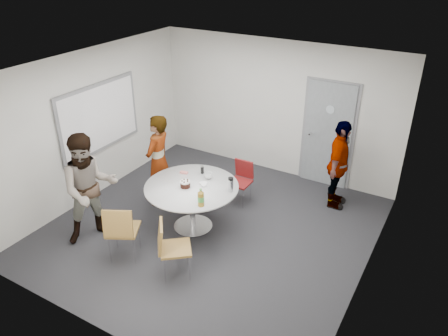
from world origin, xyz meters
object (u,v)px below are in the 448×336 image
Objects in this scene: person_left at (90,189)px; table at (193,192)px; whiteboard at (100,117)px; person_main at (158,161)px; door at (328,135)px; chair_near_right at (169,244)px; person_right at (338,165)px; chair_near_left at (121,228)px; chair_far at (242,177)px.

table is at bearing -15.59° from person_left.
whiteboard is 1.37m from person_main.
door is 1.39× the size of table.
chair_near_right is (-1.00, -3.72, -0.48)m from door.
person_main is at bearing 24.39° from person_left.
door is 1.17× the size of person_left.
person_right is at bearing 115.41° from chair_near_right.
chair_near_right is at bearing -60.13° from person_left.
table is at bearing -117.86° from door.
door is 4.24m from chair_near_left.
whiteboard reaches higher than chair_far.
person_right is at bearing 26.14° from chair_near_left.
table is 1.05m from person_main.
chair_near_left is 0.87m from person_left.
table is 1.31m from chair_near_left.
table is 1.60m from person_left.
person_left reaches higher than person_main.
door is 2.68× the size of chair_far.
whiteboard is at bearing 111.12° from chair_near_left.
chair_far is 0.44× the size of person_left.
whiteboard is (-3.56, -2.28, 0.42)m from door.
chair_near_right is at bearing -29.44° from whiteboard.
whiteboard reaches higher than person_right.
person_right is at bearing 111.05° from person_main.
door reaches higher than person_right.
person_right is (1.81, 1.87, 0.13)m from table.
chair_near_left reaches higher than chair_near_right.
person_left is at bearing -125.71° from door.
chair_near_right is 2.04m from person_main.
whiteboard is 4.35m from person_right.
person_main is at bearing -136.52° from door.
person_main is (1.23, 0.07, -0.60)m from whiteboard.
chair_far is (-1.09, -1.41, -0.55)m from door.
chair_near_left is at bearing -70.78° from person_left.
chair_near_left is at bearing -115.44° from door.
whiteboard is at bearing -147.34° from door.
person_main is 0.94× the size of person_left.
door is at bearing -128.16° from chair_far.
person_right reaches higher than chair_near_right.
chair_near_right is (2.56, -1.44, -0.91)m from whiteboard.
whiteboard is at bearing 18.97° from chair_far.
door reaches higher than chair_near_left.
person_main is at bearing 32.37° from chair_far.
whiteboard is 2.14× the size of chair_near_right.
person_main is 3.16m from person_right.
door is 4.43m from person_left.
whiteboard is at bearing 71.35° from person_left.
person_right is at bearing -11.72° from person_left.
door is at bearing 126.06° from person_main.
person_main is (-1.24, -0.80, 0.37)m from chair_far.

